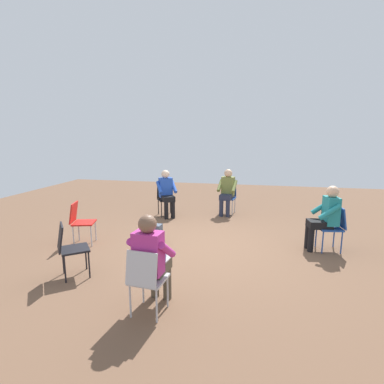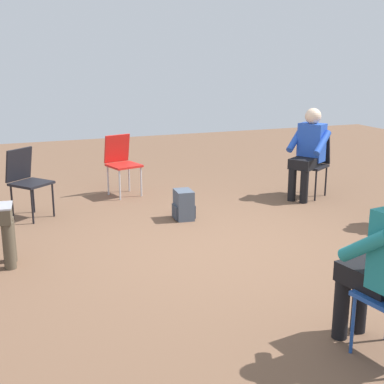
% 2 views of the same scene
% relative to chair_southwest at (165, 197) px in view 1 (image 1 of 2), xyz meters
% --- Properties ---
extents(ground_plane, '(15.35, 15.35, 0.00)m').
position_rel_chair_southwest_xyz_m(ground_plane, '(2.09, 1.47, -0.50)').
color(ground_plane, brown).
extents(chair_southwest, '(0.58, 0.56, 0.85)m').
position_rel_chair_southwest_xyz_m(chair_southwest, '(0.00, 0.00, 0.00)').
color(chair_southwest, black).
rests_on(chair_southwest, ground).
extents(chair_southeast, '(0.58, 0.58, 0.85)m').
position_rel_chair_southwest_xyz_m(chair_southeast, '(3.83, -0.35, 0.00)').
color(chair_southeast, black).
rests_on(chair_southeast, ground).
extents(chair_south, '(0.49, 0.52, 0.85)m').
position_rel_chair_southwest_xyz_m(chair_south, '(2.50, -1.00, 0.00)').
color(chair_south, red).
rests_on(chair_south, ground).
extents(chair_east, '(0.47, 0.44, 0.85)m').
position_rel_chair_southwest_xyz_m(chair_east, '(4.55, 1.15, 0.00)').
color(chair_east, '#B7B7BC').
rests_on(chair_east, ground).
extents(chair_north, '(0.46, 0.49, 0.85)m').
position_rel_chair_southwest_xyz_m(chair_north, '(1.84, 3.85, 0.00)').
color(chair_north, '#1E4799').
rests_on(chair_north, ground).
extents(chair_west, '(0.49, 0.45, 0.85)m').
position_rel_chair_southwest_xyz_m(chair_west, '(-0.55, 1.67, 0.00)').
color(chair_west, '#1E4799').
rests_on(chair_west, ground).
extents(person_with_laptop, '(0.55, 0.53, 1.24)m').
position_rel_chair_southwest_xyz_m(person_with_laptop, '(4.38, 1.17, 0.20)').
color(person_with_laptop, '#4C4233').
rests_on(person_with_laptop, ground).
extents(person_in_blue, '(0.63, 0.63, 1.24)m').
position_rel_chair_southwest_xyz_m(person_in_blue, '(0.14, 0.09, 0.20)').
color(person_in_blue, black).
rests_on(person_in_blue, ground).
extents(person_in_teal, '(0.54, 0.56, 1.24)m').
position_rel_chair_southwest_xyz_m(person_in_teal, '(1.87, 3.68, 0.20)').
color(person_in_teal, black).
rests_on(person_in_teal, ground).
extents(person_in_olive, '(0.55, 0.54, 1.24)m').
position_rel_chair_southwest_xyz_m(person_in_olive, '(-0.39, 1.65, 0.20)').
color(person_in_olive, '#23283D').
rests_on(person_in_olive, ground).
extents(backpack_near_laptop_user, '(0.26, 0.29, 0.36)m').
position_rel_chair_southwest_xyz_m(backpack_near_laptop_user, '(2.07, 0.40, -0.34)').
color(backpack_near_laptop_user, '#475160').
rests_on(backpack_near_laptop_user, ground).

